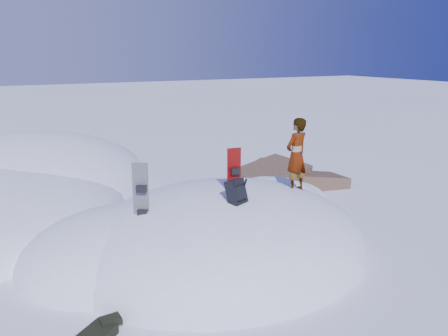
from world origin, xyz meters
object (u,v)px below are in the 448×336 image
backpack (237,192)px  snowboard_red (234,184)px  person (296,155)px  snowboard_dark (141,203)px

backpack → snowboard_red: bearing=46.1°
snowboard_red → person: size_ratio=0.91×
snowboard_red → backpack: (-0.19, -0.45, -0.02)m
snowboard_dark → backpack: snowboard_dark is taller
snowboard_red → backpack: bearing=-103.8°
snowboard_dark → person: bearing=31.1°
snowboard_red → snowboard_dark: 2.02m
backpack → person: 2.18m
snowboard_red → backpack: snowboard_red is taller
backpack → snowboard_dark: bearing=135.8°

